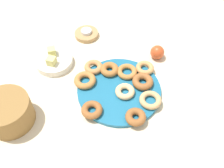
% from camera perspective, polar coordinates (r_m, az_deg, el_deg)
% --- Properties ---
extents(ground_plane, '(2.40, 2.40, 0.00)m').
position_cam_1_polar(ground_plane, '(1.08, 1.59, -1.66)').
color(ground_plane, beige).
extents(donut_plate, '(0.35, 0.35, 0.02)m').
position_cam_1_polar(donut_plate, '(1.07, 1.60, -1.39)').
color(donut_plate, '#1E6B93').
rests_on(donut_plate, ground_plane).
extents(donut_0, '(0.11, 0.11, 0.02)m').
position_cam_1_polar(donut_0, '(1.03, 8.63, -3.58)').
color(donut_0, tan).
rests_on(donut_0, donut_plate).
extents(donut_1, '(0.11, 0.11, 0.02)m').
position_cam_1_polar(donut_1, '(1.13, -4.17, 3.81)').
color(donut_1, '#C6844C').
rests_on(donut_1, donut_plate).
extents(donut_2, '(0.12, 0.12, 0.03)m').
position_cam_1_polar(donut_2, '(1.08, -6.10, 0.85)').
color(donut_2, '#BC7A3D').
rests_on(donut_2, donut_plate).
extents(donut_3, '(0.11, 0.11, 0.02)m').
position_cam_1_polar(donut_3, '(1.04, 2.93, -1.68)').
color(donut_3, '#EABC84').
rests_on(donut_3, donut_plate).
extents(donut_4, '(0.11, 0.11, 0.02)m').
position_cam_1_polar(donut_4, '(1.11, 3.39, 2.79)').
color(donut_4, '#BC7A3D').
rests_on(donut_4, donut_plate).
extents(donut_5, '(0.11, 0.11, 0.03)m').
position_cam_1_polar(donut_5, '(0.99, -4.55, -5.81)').
color(donut_5, '#995B2D').
rests_on(donut_5, donut_plate).
extents(donut_6, '(0.12, 0.12, 0.03)m').
position_cam_1_polar(donut_6, '(1.08, 6.92, 0.56)').
color(donut_6, '#995B2D').
rests_on(donut_6, donut_plate).
extents(donut_7, '(0.09, 0.09, 0.03)m').
position_cam_1_polar(donut_7, '(0.98, 5.33, -7.39)').
color(donut_7, '#995B2D').
rests_on(donut_7, donut_plate).
extents(donut_8, '(0.11, 0.11, 0.02)m').
position_cam_1_polar(donut_8, '(1.13, 7.40, 3.58)').
color(donut_8, tan).
rests_on(donut_8, donut_plate).
extents(donut_9, '(0.11, 0.11, 0.03)m').
position_cam_1_polar(donut_9, '(1.12, -0.56, 3.30)').
color(donut_9, '#AD6B33').
rests_on(donut_9, donut_plate).
extents(candle_holder, '(0.12, 0.12, 0.02)m').
position_cam_1_polar(candle_holder, '(1.32, -5.74, 11.08)').
color(candle_holder, tan).
rests_on(candle_holder, ground_plane).
extents(tealight, '(0.05, 0.05, 0.01)m').
position_cam_1_polar(tealight, '(1.31, -5.80, 11.70)').
color(tealight, silver).
rests_on(tealight, candle_holder).
extents(basket, '(0.25, 0.25, 0.11)m').
position_cam_1_polar(basket, '(1.03, -22.41, -5.87)').
color(basket, olive).
rests_on(basket, ground_plane).
extents(fruit_bowl, '(0.17, 0.17, 0.03)m').
position_cam_1_polar(fruit_bowl, '(1.20, -12.84, 4.98)').
color(fruit_bowl, silver).
rests_on(fruit_bowl, ground_plane).
extents(melon_chunk_left, '(0.04, 0.04, 0.04)m').
position_cam_1_polar(melon_chunk_left, '(1.16, -13.45, 5.06)').
color(melon_chunk_left, '#DBD67A').
rests_on(melon_chunk_left, fruit_bowl).
extents(melon_chunk_right, '(0.05, 0.05, 0.04)m').
position_cam_1_polar(melon_chunk_right, '(1.20, -13.40, 7.13)').
color(melon_chunk_right, '#DBD67A').
rests_on(melon_chunk_right, fruit_bowl).
extents(apple, '(0.06, 0.06, 0.06)m').
position_cam_1_polar(apple, '(1.21, 10.15, 7.03)').
color(apple, '#CC4C23').
rests_on(apple, ground_plane).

